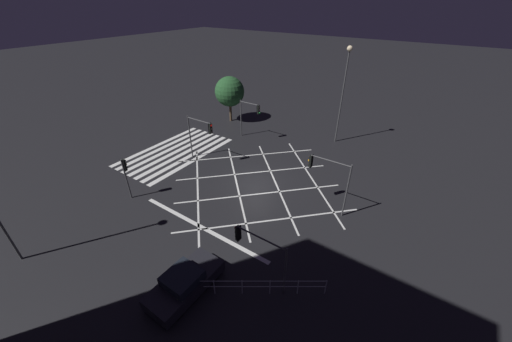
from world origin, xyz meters
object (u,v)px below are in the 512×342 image
at_px(traffic_light_ne_cross, 256,245).
at_px(waiting_car, 185,283).
at_px(traffic_light_median_north, 327,172).
at_px(street_lamp_west, 345,78).
at_px(street_tree_near, 230,92).
at_px(traffic_light_sw_cross, 251,112).
at_px(traffic_light_se_main, 125,171).
at_px(traffic_light_median_south, 201,131).

bearing_deg(traffic_light_ne_cross, waiting_car, 48.23).
distance_m(traffic_light_ne_cross, traffic_light_median_north, 7.78).
distance_m(street_lamp_west, street_tree_near, 13.45).
xyz_separation_m(traffic_light_sw_cross, street_tree_near, (-2.85, -5.07, 0.65)).
bearing_deg(traffic_light_sw_cross, traffic_light_se_main, -95.76).
distance_m(traffic_light_median_south, traffic_light_ne_cross, 13.98).
relative_size(traffic_light_median_north, street_tree_near, 0.77).
xyz_separation_m(traffic_light_se_main, street_tree_near, (-16.82, -3.66, 1.22)).
bearing_deg(traffic_light_median_south, waiting_car, -50.71).
xyz_separation_m(traffic_light_median_north, street_lamp_west, (-11.39, -3.33, 3.57)).
xyz_separation_m(traffic_light_ne_cross, waiting_car, (2.85, -2.54, -1.77)).
relative_size(traffic_light_sw_cross, traffic_light_se_main, 1.20).
relative_size(traffic_light_ne_cross, street_lamp_west, 0.34).
xyz_separation_m(traffic_light_median_south, traffic_light_ne_cross, (8.01, 11.43, -0.70)).
bearing_deg(street_lamp_west, traffic_light_sw_cross, -60.54).
relative_size(traffic_light_median_north, waiting_car, 0.99).
distance_m(traffic_light_median_north, street_tree_near, 19.03).
height_order(traffic_light_se_main, street_tree_near, street_tree_near).
distance_m(traffic_light_ne_cross, traffic_light_se_main, 12.10).
bearing_deg(street_lamp_west, street_tree_near, -82.84).
xyz_separation_m(traffic_light_ne_cross, street_lamp_west, (-19.11, -2.73, 4.27)).
xyz_separation_m(street_lamp_west, waiting_car, (21.96, 0.19, -6.04)).
distance_m(traffic_light_se_main, street_lamp_west, 21.12).
distance_m(traffic_light_sw_cross, traffic_light_se_main, 14.06).
xyz_separation_m(traffic_light_ne_cross, traffic_light_median_north, (-7.72, 0.60, 0.70)).
height_order(traffic_light_se_main, waiting_car, traffic_light_se_main).
relative_size(traffic_light_median_south, street_lamp_west, 0.44).
height_order(traffic_light_ne_cross, street_tree_near, street_tree_near).
relative_size(traffic_light_se_main, street_lamp_west, 0.35).
relative_size(street_lamp_west, street_tree_near, 1.77).
bearing_deg(street_lamp_west, traffic_light_ne_cross, 8.14).
bearing_deg(traffic_light_ne_cross, traffic_light_sw_cross, -53.89).
bearing_deg(traffic_light_median_south, street_lamp_west, 51.90).
bearing_deg(traffic_light_median_north, traffic_light_sw_cross, -31.50).
bearing_deg(street_tree_near, street_lamp_west, 97.16).
bearing_deg(traffic_light_ne_cross, traffic_light_median_south, -35.03).
height_order(traffic_light_median_south, traffic_light_ne_cross, traffic_light_median_south).
bearing_deg(waiting_car, traffic_light_se_main, 69.84).
height_order(traffic_light_sw_cross, waiting_car, traffic_light_sw_cross).
distance_m(traffic_light_median_south, street_lamp_west, 14.55).
distance_m(traffic_light_sw_cross, waiting_car, 19.41).
distance_m(traffic_light_median_south, waiting_car, 14.25).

